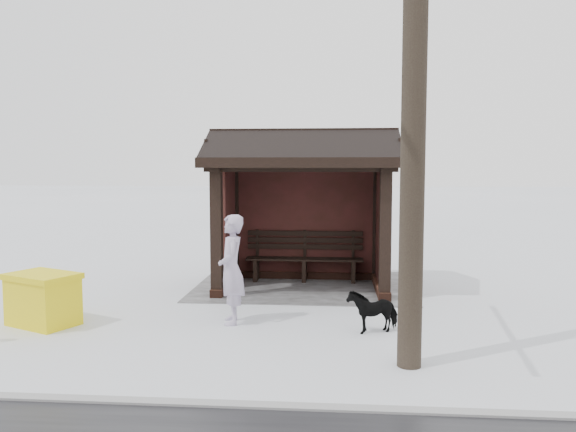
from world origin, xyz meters
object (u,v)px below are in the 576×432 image
at_px(pedestrian, 231,269).
at_px(dog, 373,310).
at_px(grit_bin, 43,299).
at_px(bus_shelter, 303,177).

distance_m(pedestrian, dog, 2.18).
bearing_deg(grit_bin, pedestrian, -148.36).
bearing_deg(dog, bus_shelter, 177.48).
bearing_deg(grit_bin, bus_shelter, -115.95).
bearing_deg(dog, pedestrian, -120.70).
bearing_deg(pedestrian, grit_bin, -95.74).
xyz_separation_m(bus_shelter, pedestrian, (0.93, 2.70, -1.34)).
relative_size(bus_shelter, pedestrian, 2.19).
xyz_separation_m(dog, grit_bin, (4.88, 0.10, 0.09)).
distance_m(bus_shelter, dog, 3.67).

